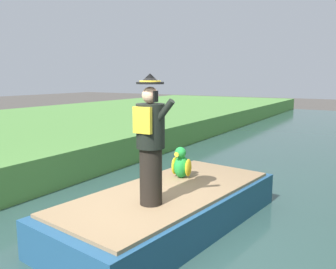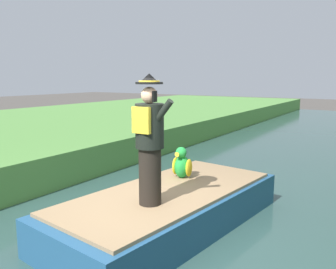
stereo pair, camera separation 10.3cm
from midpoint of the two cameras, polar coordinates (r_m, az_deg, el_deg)
The scene contains 5 objects.
ground_plane at distance 5.37m, azimuth -4.16°, elevation -18.52°, with size 80.00×80.00×0.00m, color #4C4742.
canal_water at distance 5.35m, azimuth -4.16°, elevation -18.05°, with size 5.96×48.00×0.10m, color #2D4C47.
boat at distance 5.81m, azimuth 0.67°, elevation -11.92°, with size 2.28×4.38×0.61m.
person_pirate at distance 4.88m, azimuth -2.40°, elevation -0.98°, with size 0.61×0.42×1.85m.
parrot_plush at distance 6.33m, azimuth 2.76°, elevation -4.90°, with size 0.36×0.34×0.57m.
Camera 2 is at (2.91, -3.76, 2.51)m, focal length 37.39 mm.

